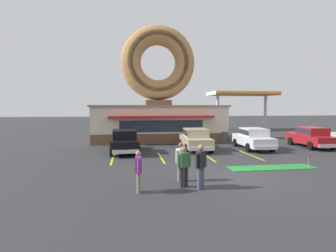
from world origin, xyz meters
The scene contains 25 objects.
ground_plane centered at (0.00, 0.00, 0.00)m, with size 160.00×160.00×0.00m, color #2D2D30.
donut_shop_building centered at (-2.20, 13.94, 3.74)m, with size 12.30×6.75×10.96m.
putting_mat centered at (2.43, 1.39, 0.01)m, with size 4.59×1.12×0.03m, color #1E842D.
mini_donut_near_left centered at (1.19, 0.95, 0.05)m, with size 0.13×0.13×0.04m, color brown.
mini_donut_near_right centered at (4.49, 1.19, 0.05)m, with size 0.13×0.13×0.04m, color brown.
mini_donut_mid_left centered at (1.86, 1.65, 0.05)m, with size 0.13×0.13×0.04m, color #D17F47.
mini_donut_mid_centre centered at (2.55, 1.08, 0.05)m, with size 0.13×0.13×0.04m, color #D17F47.
mini_donut_mid_right centered at (3.78, 1.67, 0.05)m, with size 0.13×0.13×0.04m, color #A5724C.
mini_donut_far_left centered at (4.22, 1.67, 0.05)m, with size 0.13×0.13×0.04m, color #D8667F.
golf_ball centered at (1.78, 1.20, 0.05)m, with size 0.04×0.04×0.04m, color white.
putting_flag_pin centered at (4.51, 1.31, 0.44)m, with size 0.13×0.01×0.55m.
car_black centered at (-5.34, 7.27, 0.87)m, with size 2.20×4.66×1.60m.
car_red centered at (9.30, 7.54, 0.87)m, with size 2.21×4.67×1.60m.
car_champagne centered at (-0.11, 7.60, 0.87)m, with size 2.15×4.64×1.60m.
car_white centered at (4.33, 7.38, 0.87)m, with size 2.20×4.66×1.60m.
pedestrian_blue_sweater_man centered at (-2.22, -1.52, 0.97)m, with size 0.50×0.42×1.75m.
pedestrian_hooded_kid centered at (-4.63, -1.60, 0.87)m, with size 0.26×0.60×1.58m.
pedestrian_leather_jacket_man centered at (-2.78, -0.33, 0.93)m, with size 0.50×0.42×1.68m.
pedestrian_clipboard_woman centered at (-2.82, -1.17, 0.90)m, with size 0.58×0.34×1.64m.
trash_bin centered at (3.43, 11.11, 0.50)m, with size 0.57×0.57×0.97m.
gas_station_canopy centered at (10.48, 23.27, 4.86)m, with size 9.00×4.46×5.30m.
parking_stripe_far_left centered at (-6.00, 5.00, 0.00)m, with size 0.12×3.60×0.01m, color yellow.
parking_stripe_left centered at (-3.00, 5.00, 0.00)m, with size 0.12×3.60×0.01m, color yellow.
parking_stripe_mid_left centered at (0.00, 5.00, 0.00)m, with size 0.12×3.60×0.01m, color yellow.
parking_stripe_centre centered at (3.00, 5.00, 0.00)m, with size 0.12×3.60×0.01m, color yellow.
Camera 1 is at (-4.93, -11.22, 3.18)m, focal length 28.00 mm.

